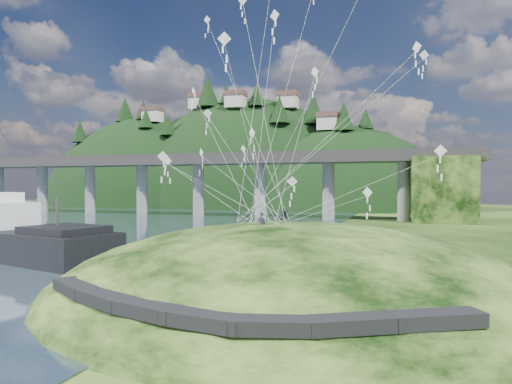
% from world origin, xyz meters
% --- Properties ---
extents(ground, '(320.00, 320.00, 0.00)m').
position_xyz_m(ground, '(0.00, 0.00, 0.00)').
color(ground, black).
rests_on(ground, ground).
extents(grass_hill, '(36.00, 32.00, 13.00)m').
position_xyz_m(grass_hill, '(8.00, 2.00, -1.50)').
color(grass_hill, black).
rests_on(grass_hill, ground).
extents(footpath, '(22.29, 5.84, 0.83)m').
position_xyz_m(footpath, '(7.46, -9.74, 2.08)').
color(footpath, black).
rests_on(footpath, ground).
extents(bridge, '(160.00, 11.00, 15.00)m').
position_xyz_m(bridge, '(-26.46, 70.07, 9.70)').
color(bridge, '#2D2B2B').
rests_on(bridge, ground).
extents(far_ridge, '(153.00, 70.00, 94.50)m').
position_xyz_m(far_ridge, '(-43.58, 122.17, -7.44)').
color(far_ridge, black).
rests_on(far_ridge, ground).
extents(work_barge, '(25.99, 12.14, 8.79)m').
position_xyz_m(work_barge, '(-23.63, 8.62, 2.20)').
color(work_barge, black).
rests_on(work_barge, ground).
extents(wooden_dock, '(15.76, 7.83, 1.13)m').
position_xyz_m(wooden_dock, '(-2.29, 4.46, 0.50)').
color(wooden_dock, '#372316').
rests_on(wooden_dock, ground).
extents(kite_flyers, '(1.51, 4.09, 1.65)m').
position_xyz_m(kite_flyers, '(6.64, 3.25, 5.75)').
color(kite_flyers, '#242530').
rests_on(kite_flyers, ground).
extents(kite_swarm, '(20.55, 15.78, 19.82)m').
position_xyz_m(kite_swarm, '(5.46, 4.94, 15.37)').
color(kite_swarm, white).
rests_on(kite_swarm, ground).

